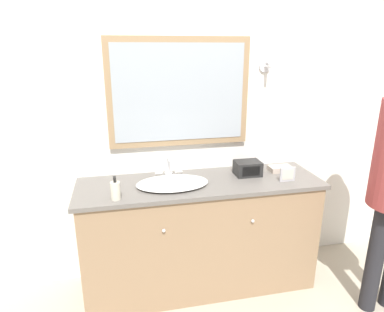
{
  "coord_description": "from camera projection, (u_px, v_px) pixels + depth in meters",
  "views": [
    {
      "loc": [
        -0.55,
        -1.98,
        1.81
      ],
      "look_at": [
        -0.06,
        0.27,
        1.07
      ],
      "focal_mm": 32.0,
      "sensor_mm": 36.0,
      "label": 1
    }
  ],
  "objects": [
    {
      "name": "vanity_counter",
      "position": [
        200.0,
        234.0,
        2.62
      ],
      "size": [
        1.78,
        0.55,
        0.87
      ],
      "color": "#937556",
      "rests_on": "ground_plane"
    },
    {
      "name": "appliance_box",
      "position": [
        248.0,
        168.0,
        2.61
      ],
      "size": [
        0.19,
        0.15,
        0.11
      ],
      "color": "black",
      "rests_on": "vanity_counter"
    },
    {
      "name": "picture_frame",
      "position": [
        288.0,
        174.0,
        2.48
      ],
      "size": [
        0.12,
        0.01,
        0.11
      ],
      "color": "#B2B2B7",
      "rests_on": "vanity_counter"
    },
    {
      "name": "soap_bottle",
      "position": [
        115.0,
        190.0,
        2.18
      ],
      "size": [
        0.06,
        0.06,
        0.16
      ],
      "color": "beige",
      "rests_on": "vanity_counter"
    },
    {
      "name": "ground_plane",
      "position": [
        208.0,
        306.0,
        2.5
      ],
      "size": [
        14.0,
        14.0,
        0.0
      ],
      "primitive_type": "plane",
      "color": "#B2A893"
    },
    {
      "name": "wall_back",
      "position": [
        191.0,
        119.0,
        2.65
      ],
      "size": [
        8.0,
        0.18,
        2.55
      ],
      "color": "white",
      "rests_on": "ground_plane"
    },
    {
      "name": "hand_towel_near_sink",
      "position": [
        280.0,
        169.0,
        2.7
      ],
      "size": [
        0.18,
        0.11,
        0.04
      ],
      "color": "#B7A899",
      "rests_on": "vanity_counter"
    },
    {
      "name": "sink_basin",
      "position": [
        172.0,
        183.0,
        2.42
      ],
      "size": [
        0.51,
        0.38,
        0.16
      ],
      "color": "white",
      "rests_on": "vanity_counter"
    }
  ]
}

